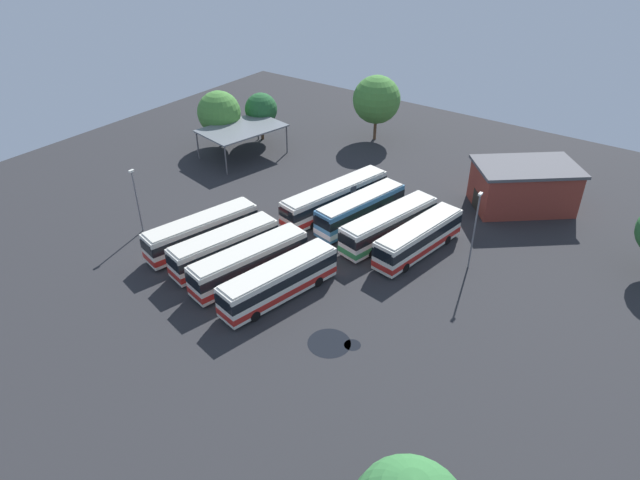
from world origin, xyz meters
name	(u,v)px	position (x,y,z in m)	size (l,w,h in m)	color
ground_plane	(311,249)	(0.00, 0.00, 0.00)	(94.79, 94.79, 0.00)	#28282B
bus_row0_slot1	(336,198)	(-8.04, -2.41, 1.81)	(14.60, 5.62, 3.41)	silver
bus_row0_slot2	(360,209)	(-7.40, 1.36, 1.81)	(11.97, 4.92, 3.41)	teal
bus_row0_slot3	(389,225)	(-6.37, 5.56, 1.81)	(12.65, 5.23, 3.41)	silver
bus_row0_slot4	(418,238)	(-5.82, 9.31, 1.81)	(11.84, 4.41, 3.41)	silver
bus_row1_slot0	(202,232)	(6.16, -9.35, 1.81)	(12.48, 5.48, 3.41)	silver
bus_row1_slot1	(224,247)	(6.93, -5.41, 1.81)	(11.61, 5.23, 3.41)	silver
bus_row1_slot2	(249,262)	(7.45, -1.66, 1.81)	(12.44, 5.32, 3.41)	silver
bus_row1_slot3	(279,281)	(8.09, 2.47, 1.81)	(12.28, 5.00, 3.41)	silver
depot_building	(523,186)	(-21.67, 14.46, 2.68)	(12.65, 13.20, 5.32)	maroon
maintenance_shelter	(242,129)	(-13.62, -21.78, 3.95)	(12.07, 9.18, 4.13)	slate
lamp_post_mid_lot	(137,198)	(7.85, -17.02, 4.06)	(0.56, 0.28, 7.30)	slate
lamp_post_far_corner	(475,228)	(-6.48, 14.61, 4.54)	(0.56, 0.28, 8.25)	slate
tree_south_edge	(377,100)	(-29.58, -10.17, 5.99)	(6.85, 6.85, 9.42)	brown
tree_west_edge	(261,109)	(-19.85, -23.67, 4.55)	(4.69, 4.69, 6.91)	brown
tree_north_edge	(219,113)	(-14.54, -26.84, 4.91)	(6.09, 6.09, 7.96)	brown
puddle_near_shelter	(329,343)	(10.52, 9.75, 0.00)	(3.61, 3.61, 0.01)	black
puddle_centre_drain	(352,345)	(9.59, 11.43, 0.00)	(1.40, 1.40, 0.01)	black
puddle_back_corner	(175,250)	(8.46, -11.26, 0.00)	(4.24, 4.24, 0.01)	black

